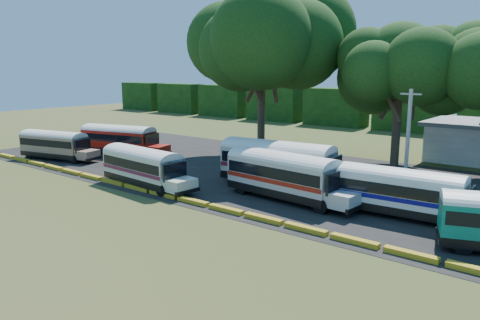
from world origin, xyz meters
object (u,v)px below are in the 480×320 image
Objects in this scene: tree_west at (262,37)px; bus_beige at (55,143)px; bus_white_red at (285,173)px; bus_cream_west at (144,165)px; bus_red at (120,138)px.

bus_beige is at bearing -134.43° from tree_west.
tree_west reaches higher than bus_white_red.
bus_cream_west is 0.55× the size of tree_west.
bus_cream_west is at bearing -19.41° from bus_beige.
bus_white_red is at bearing -48.33° from tree_west.
bus_red is at bearing -139.82° from tree_west.
bus_cream_west is 0.90× the size of bus_white_red.
bus_white_red reaches higher than bus_red.
bus_cream_west is at bearing -44.81° from bus_red.
tree_west is at bearing 136.36° from bus_white_red.
bus_beige is 0.53× the size of tree_west.
bus_beige is 0.90× the size of bus_red.
bus_white_red reaches higher than bus_beige.
tree_west reaches higher than bus_beige.
bus_white_red is 20.34m from tree_west.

